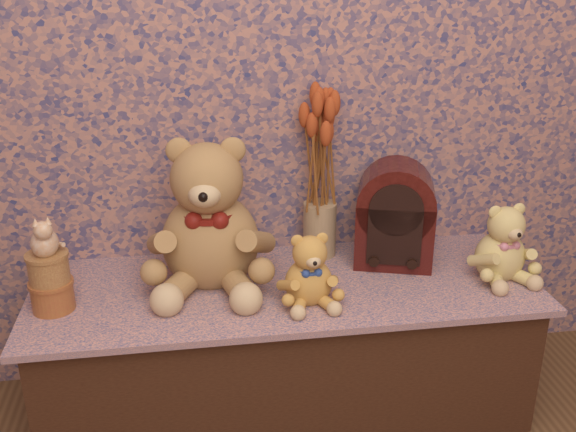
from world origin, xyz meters
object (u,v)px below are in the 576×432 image
(teddy_large, at_px, (209,205))
(ceramic_vase, at_px, (320,229))
(cathedral_radio, at_px, (395,214))
(biscuit_tin_lower, at_px, (53,296))
(teddy_small, at_px, (502,238))
(cat_figurine, at_px, (43,234))
(teddy_medium, at_px, (309,265))

(teddy_large, distance_m, ceramic_vase, 0.41)
(cathedral_radio, height_order, biscuit_tin_lower, cathedral_radio)
(teddy_small, distance_m, biscuit_tin_lower, 1.32)
(teddy_large, xyz_separation_m, cat_figurine, (-0.44, -0.12, -0.01))
(cathedral_radio, relative_size, cat_figurine, 2.77)
(ceramic_vase, distance_m, biscuit_tin_lower, 0.84)
(cathedral_radio, distance_m, biscuit_tin_lower, 1.04)
(teddy_small, bearing_deg, teddy_medium, 178.94)
(teddy_large, xyz_separation_m, ceramic_vase, (0.36, 0.13, -0.15))
(teddy_large, distance_m, cathedral_radio, 0.58)
(cathedral_radio, bearing_deg, ceramic_vase, 174.63)
(teddy_large, height_order, teddy_medium, teddy_large)
(teddy_large, height_order, teddy_small, teddy_large)
(teddy_large, relative_size, teddy_medium, 2.13)
(teddy_small, height_order, cat_figurine, cat_figurine)
(cathedral_radio, bearing_deg, teddy_medium, -129.19)
(teddy_medium, xyz_separation_m, biscuit_tin_lower, (-0.71, 0.06, -0.07))
(teddy_medium, height_order, cat_figurine, cat_figurine)
(teddy_medium, xyz_separation_m, ceramic_vase, (0.09, 0.30, -0.02))
(teddy_medium, relative_size, ceramic_vase, 1.26)
(ceramic_vase, bearing_deg, cathedral_radio, -22.39)
(cathedral_radio, bearing_deg, cat_figurine, -154.66)
(teddy_large, bearing_deg, biscuit_tin_lower, -158.47)
(biscuit_tin_lower, xyz_separation_m, cat_figurine, (0.00, 0.00, 0.19))
(teddy_large, height_order, ceramic_vase, teddy_large)
(teddy_medium, bearing_deg, teddy_large, 143.46)
(biscuit_tin_lower, bearing_deg, teddy_small, 0.04)
(teddy_large, xyz_separation_m, cathedral_radio, (0.58, 0.03, -0.07))
(teddy_medium, xyz_separation_m, cat_figurine, (-0.71, 0.06, 0.12))
(teddy_large, relative_size, ceramic_vase, 2.69)
(teddy_small, relative_size, cathedral_radio, 0.77)
(teddy_large, distance_m, teddy_medium, 0.34)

